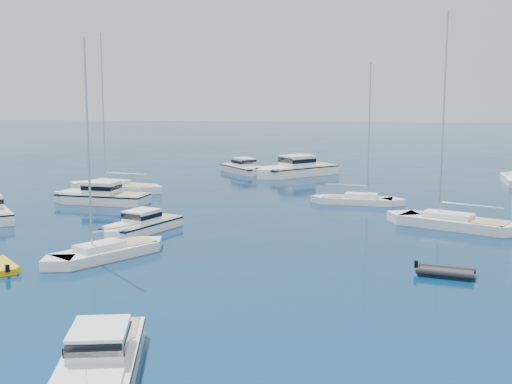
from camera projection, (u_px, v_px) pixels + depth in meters
ground at (244, 334)px, 30.17m from camera, size 400.00×400.00×0.00m
motor_cruiser_near at (100, 376)px, 25.72m from camera, size 4.86×9.81×2.47m
motor_cruiser_left at (141, 232)px, 51.71m from camera, size 5.61×8.80×2.22m
motor_cruiser_centre at (100, 203)px, 64.83m from camera, size 10.80×4.48×2.75m
motor_cruiser_distant at (295, 176)px, 85.51m from camera, size 12.01×11.65×3.36m
motor_cruiser_horizon at (245, 173)px, 88.33m from camera, size 8.24×9.57×2.56m
sailboat_fore at (105, 258)px, 43.86m from camera, size 7.83×9.75×14.75m
sailboat_mid_r at (453, 228)px, 53.29m from camera, size 12.12×8.35×17.70m
sailboat_centre at (357, 204)px, 64.55m from camera, size 9.76×3.59×14.02m
sailboat_far_l at (115, 191)px, 72.66m from camera, size 12.36×5.62×17.60m
tender_grey_near at (446, 276)px, 39.63m from camera, size 3.90×2.78×0.95m
tender_grey_far at (88, 196)px, 68.89m from camera, size 4.40×3.90×0.95m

